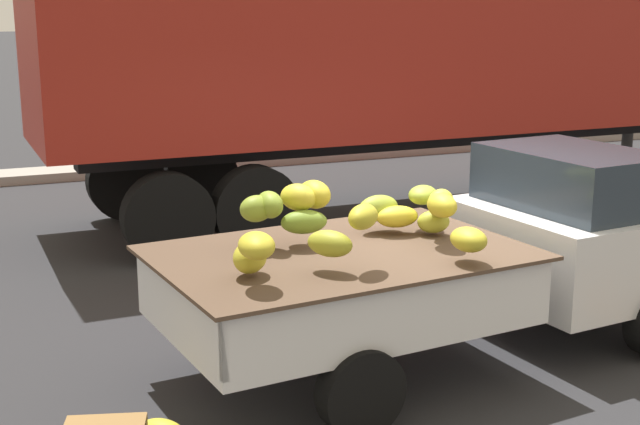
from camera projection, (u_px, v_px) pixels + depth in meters
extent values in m
plane|color=#28282B|center=(439.00, 345.00, 7.77)|extent=(220.00, 220.00, 0.00)
cube|color=gray|center=(178.00, 165.00, 16.15)|extent=(80.00, 0.80, 0.16)
cube|color=white|center=(584.00, 245.00, 8.06)|extent=(2.14, 1.95, 0.78)
cube|color=#28333D|center=(573.00, 178.00, 7.82)|extent=(1.23, 1.66, 0.52)
cube|color=white|center=(340.00, 312.00, 6.91)|extent=(2.87, 2.02, 0.08)
cube|color=white|center=(291.00, 254.00, 7.58)|extent=(2.71, 0.30, 0.44)
cube|color=white|center=(401.00, 314.00, 6.11)|extent=(2.71, 0.30, 0.44)
cube|color=white|center=(475.00, 258.00, 7.47)|extent=(0.21, 1.77, 0.44)
cube|color=white|center=(178.00, 308.00, 6.23)|extent=(0.21, 1.77, 0.44)
cube|color=#B21914|center=(289.00, 258.00, 7.62)|extent=(2.60, 0.25, 0.07)
cube|color=brown|center=(340.00, 253.00, 6.79)|extent=(3.00, 2.15, 0.03)
ellipsoid|color=gold|center=(257.00, 246.00, 5.82)|extent=(0.31, 0.40, 0.18)
ellipsoid|color=gold|center=(433.00, 222.00, 7.23)|extent=(0.31, 0.25, 0.19)
ellipsoid|color=olive|center=(304.00, 222.00, 6.81)|extent=(0.40, 0.25, 0.19)
ellipsoid|color=gold|center=(397.00, 217.00, 7.25)|extent=(0.39, 0.26, 0.18)
ellipsoid|color=olive|center=(257.00, 209.00, 6.72)|extent=(0.32, 0.28, 0.21)
ellipsoid|color=gold|center=(298.00, 197.00, 6.89)|extent=(0.36, 0.39, 0.21)
ellipsoid|color=gold|center=(363.00, 217.00, 6.19)|extent=(0.37, 0.37, 0.18)
ellipsoid|color=gold|center=(441.00, 203.00, 7.09)|extent=(0.35, 0.34, 0.23)
ellipsoid|color=#A5A72A|center=(330.00, 244.00, 6.19)|extent=(0.37, 0.41, 0.19)
ellipsoid|color=gold|center=(314.00, 194.00, 6.97)|extent=(0.25, 0.36, 0.23)
ellipsoid|color=gold|center=(469.00, 240.00, 6.42)|extent=(0.27, 0.35, 0.18)
ellipsoid|color=#92A530|center=(378.00, 208.00, 7.32)|extent=(0.39, 0.25, 0.22)
ellipsoid|color=olive|center=(270.00, 205.00, 6.76)|extent=(0.22, 0.33, 0.21)
ellipsoid|color=gold|center=(442.00, 205.00, 6.84)|extent=(0.25, 0.34, 0.19)
ellipsoid|color=gold|center=(250.00, 257.00, 6.11)|extent=(0.37, 0.40, 0.22)
ellipsoid|color=#93A832|center=(423.00, 195.00, 7.38)|extent=(0.39, 0.40, 0.16)
cylinder|color=black|center=(523.00, 269.00, 8.93)|extent=(0.66, 0.26, 0.64)
cylinder|color=black|center=(258.00, 317.00, 7.55)|extent=(0.66, 0.26, 0.64)
cylinder|color=black|center=(361.00, 392.00, 6.08)|extent=(0.66, 0.26, 0.64)
cube|color=maroon|center=(460.00, 31.00, 12.60)|extent=(12.03, 2.64, 2.70)
cube|color=black|center=(456.00, 134.00, 12.94)|extent=(11.04, 0.53, 0.30)
cylinder|color=black|center=(200.00, 175.00, 12.72)|extent=(1.08, 0.31, 1.08)
cylinder|color=black|center=(255.00, 209.00, 10.59)|extent=(1.08, 0.31, 1.08)
cylinder|color=black|center=(126.00, 181.00, 12.30)|extent=(1.08, 0.31, 1.08)
cylinder|color=black|center=(168.00, 218.00, 10.16)|extent=(1.08, 0.31, 1.08)
cylinder|color=#38383A|center=(626.00, 151.00, 14.35)|extent=(0.18, 0.18, 1.25)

